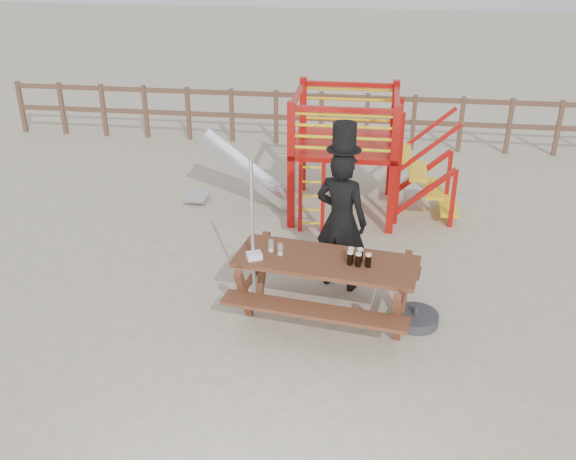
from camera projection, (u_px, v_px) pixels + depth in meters
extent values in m
plane|color=#C5B499|center=(309.00, 326.00, 8.05)|extent=(60.00, 60.00, 0.00)
cube|color=brown|center=(345.00, 97.00, 13.77)|extent=(15.00, 0.06, 0.10)
cube|color=brown|center=(344.00, 120.00, 13.99)|extent=(15.00, 0.06, 0.10)
cube|color=brown|center=(22.00, 107.00, 14.92)|extent=(0.09, 0.09, 1.20)
cube|color=brown|center=(62.00, 109.00, 14.79)|extent=(0.09, 0.09, 1.20)
cube|color=brown|center=(104.00, 110.00, 14.67)|extent=(0.09, 0.09, 1.20)
cube|color=brown|center=(146.00, 112.00, 14.55)|extent=(0.09, 0.09, 1.20)
cube|color=brown|center=(188.00, 114.00, 14.42)|extent=(0.09, 0.09, 1.20)
cube|color=brown|center=(232.00, 115.00, 14.30)|extent=(0.09, 0.09, 1.20)
cube|color=brown|center=(276.00, 117.00, 14.18)|extent=(0.09, 0.09, 1.20)
cube|color=brown|center=(321.00, 119.00, 14.06)|extent=(0.09, 0.09, 1.20)
cube|color=brown|center=(367.00, 121.00, 13.93)|extent=(0.09, 0.09, 1.20)
cube|color=brown|center=(413.00, 122.00, 13.81)|extent=(0.09, 0.09, 1.20)
cube|color=brown|center=(461.00, 124.00, 13.69)|extent=(0.09, 0.09, 1.20)
cube|color=brown|center=(509.00, 126.00, 13.56)|extent=(0.09, 0.09, 1.20)
cube|color=brown|center=(558.00, 128.00, 13.44)|extent=(0.09, 0.09, 1.20)
cube|color=#AC100B|center=(291.00, 167.00, 10.14)|extent=(0.12, 0.12, 2.10)
cube|color=#AC100B|center=(393.00, 172.00, 9.94)|extent=(0.12, 0.12, 2.10)
cube|color=#AC100B|center=(303.00, 135.00, 11.56)|extent=(0.12, 0.12, 2.10)
cube|color=#AC100B|center=(392.00, 139.00, 11.36)|extent=(0.12, 0.12, 2.10)
cube|color=#AC100B|center=(345.00, 144.00, 10.69)|extent=(1.72, 1.72, 0.08)
cube|color=#AC100B|center=(344.00, 110.00, 9.62)|extent=(1.60, 0.08, 0.08)
cube|color=#AC100B|center=(350.00, 84.00, 11.04)|extent=(1.60, 0.08, 0.08)
cube|color=#AC100B|center=(298.00, 95.00, 10.43)|extent=(0.08, 1.60, 0.08)
cube|color=#AC100B|center=(397.00, 98.00, 10.23)|extent=(0.08, 1.60, 0.08)
cylinder|color=yellow|center=(342.00, 149.00, 9.90)|extent=(1.50, 0.05, 0.05)
cylinder|color=yellow|center=(348.00, 119.00, 11.32)|extent=(1.50, 0.05, 0.05)
cylinder|color=yellow|center=(343.00, 138.00, 9.82)|extent=(1.50, 0.05, 0.05)
cylinder|color=yellow|center=(348.00, 109.00, 11.24)|extent=(1.50, 0.05, 0.05)
cylinder|color=yellow|center=(343.00, 127.00, 9.74)|extent=(1.50, 0.05, 0.05)
cylinder|color=yellow|center=(349.00, 99.00, 11.16)|extent=(1.50, 0.05, 0.05)
cylinder|color=yellow|center=(344.00, 115.00, 9.66)|extent=(1.50, 0.05, 0.05)
cylinder|color=yellow|center=(349.00, 89.00, 11.08)|extent=(1.50, 0.05, 0.05)
cube|color=#AC100B|center=(300.00, 197.00, 10.19)|extent=(0.06, 0.06, 1.20)
cube|color=#AC100B|center=(323.00, 198.00, 10.14)|extent=(0.06, 0.06, 1.20)
cylinder|color=yellow|center=(311.00, 223.00, 10.36)|extent=(0.36, 0.04, 0.04)
cylinder|color=yellow|center=(311.00, 210.00, 10.26)|extent=(0.36, 0.04, 0.04)
cylinder|color=yellow|center=(312.00, 196.00, 10.15)|extent=(0.36, 0.04, 0.04)
cylinder|color=yellow|center=(312.00, 182.00, 10.04)|extent=(0.36, 0.04, 0.04)
cylinder|color=yellow|center=(312.00, 167.00, 9.94)|extent=(0.36, 0.04, 0.04)
cube|color=yellow|center=(402.00, 153.00, 10.62)|extent=(0.30, 0.90, 0.06)
cube|color=yellow|center=(418.00, 171.00, 10.72)|extent=(0.30, 0.90, 0.06)
cube|color=yellow|center=(433.00, 188.00, 10.82)|extent=(0.30, 0.90, 0.06)
cube|color=yellow|center=(448.00, 205.00, 10.92)|extent=(0.30, 0.90, 0.06)
cube|color=#AC100B|center=(425.00, 192.00, 10.39)|extent=(0.95, 0.08, 0.86)
cube|color=#AC100B|center=(423.00, 172.00, 11.19)|extent=(0.95, 0.08, 0.86)
cube|color=silver|center=(246.00, 171.00, 11.15)|extent=(1.53, 0.55, 1.21)
cube|color=silver|center=(243.00, 175.00, 10.89)|extent=(1.58, 0.04, 1.28)
cube|color=silver|center=(249.00, 164.00, 11.37)|extent=(1.58, 0.04, 1.28)
cube|color=silver|center=(198.00, 196.00, 11.49)|extent=(0.35, 0.55, 0.05)
cube|color=brown|center=(326.00, 261.00, 7.83)|extent=(2.32, 1.14, 0.06)
cube|color=brown|center=(313.00, 311.00, 7.45)|extent=(2.24, 0.62, 0.04)
cube|color=brown|center=(336.00, 262.00, 8.50)|extent=(2.24, 0.62, 0.04)
cube|color=brown|center=(254.00, 281.00, 8.26)|extent=(0.28, 1.33, 0.80)
cube|color=brown|center=(401.00, 303.00, 7.79)|extent=(0.28, 1.33, 0.80)
imported|color=black|center=(341.00, 221.00, 8.51)|extent=(0.84, 0.69, 1.97)
cube|color=#0B7D2D|center=(347.00, 200.00, 8.53)|extent=(0.08, 0.05, 0.46)
cylinder|color=black|center=(344.00, 150.00, 8.07)|extent=(0.45, 0.45, 0.01)
cylinder|color=black|center=(345.00, 136.00, 7.99)|extent=(0.30, 0.30, 0.34)
cube|color=white|center=(350.00, 124.00, 8.05)|extent=(0.15, 0.06, 0.04)
cylinder|color=#B2B2B7|center=(253.00, 241.00, 7.81)|extent=(0.05, 0.05, 2.12)
cylinder|color=#323237|center=(415.00, 318.00, 8.08)|extent=(0.58, 0.58, 0.13)
cylinder|color=#323237|center=(416.00, 310.00, 8.02)|extent=(0.07, 0.07, 0.11)
cube|color=white|center=(254.00, 256.00, 7.81)|extent=(0.22, 0.20, 0.08)
cylinder|color=black|center=(350.00, 259.00, 7.67)|extent=(0.07, 0.07, 0.15)
cylinder|color=#FBECCD|center=(350.00, 253.00, 7.63)|extent=(0.07, 0.07, 0.02)
cylinder|color=black|center=(358.00, 260.00, 7.64)|extent=(0.07, 0.07, 0.15)
cylinder|color=#FBECCD|center=(359.00, 254.00, 7.60)|extent=(0.07, 0.07, 0.02)
cylinder|color=black|center=(368.00, 261.00, 7.62)|extent=(0.07, 0.07, 0.15)
cylinder|color=#FBECCD|center=(369.00, 255.00, 7.59)|extent=(0.07, 0.07, 0.02)
cylinder|color=black|center=(351.00, 255.00, 7.76)|extent=(0.07, 0.07, 0.15)
cylinder|color=#FBECCD|center=(351.00, 249.00, 7.72)|extent=(0.07, 0.07, 0.02)
cylinder|color=black|center=(360.00, 256.00, 7.74)|extent=(0.07, 0.07, 0.15)
cylinder|color=#FBECCD|center=(360.00, 249.00, 7.71)|extent=(0.07, 0.07, 0.02)
cylinder|color=silver|center=(271.00, 246.00, 7.97)|extent=(0.07, 0.07, 0.15)
cylinder|color=#FBECCD|center=(271.00, 250.00, 8.00)|extent=(0.06, 0.06, 0.02)
cylinder|color=silver|center=(280.00, 249.00, 7.89)|extent=(0.07, 0.07, 0.15)
cylinder|color=#FBECCD|center=(280.00, 254.00, 7.92)|extent=(0.06, 0.06, 0.02)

